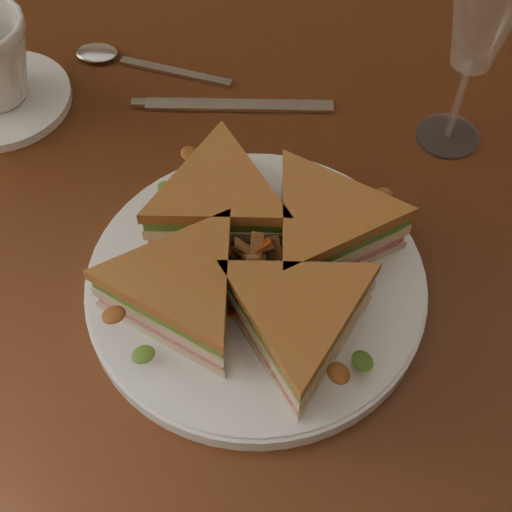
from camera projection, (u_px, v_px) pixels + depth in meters
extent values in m
plane|color=brown|center=(235.00, 466.00, 1.29)|extent=(6.00, 6.00, 0.00)
cube|color=#38190C|center=(216.00, 214.00, 0.70)|extent=(1.20, 0.80, 0.04)
cylinder|color=white|center=(256.00, 284.00, 0.62)|extent=(0.29, 0.29, 0.02)
cube|color=silver|center=(176.00, 73.00, 0.79)|extent=(0.13, 0.04, 0.00)
ellipsoid|color=silver|center=(97.00, 53.00, 0.80)|extent=(0.05, 0.03, 0.01)
cube|color=silver|center=(239.00, 106.00, 0.76)|extent=(0.20, 0.03, 0.00)
cube|color=silver|center=(155.00, 104.00, 0.76)|extent=(0.05, 0.01, 0.00)
cylinder|color=white|center=(447.00, 136.00, 0.73)|extent=(0.06, 0.06, 0.00)
cylinder|color=white|center=(458.00, 101.00, 0.69)|extent=(0.01, 0.01, 0.09)
cone|color=white|center=(484.00, 15.00, 0.61)|extent=(0.07, 0.07, 0.10)
cylinder|color=white|center=(0.00, 99.00, 0.76)|extent=(0.15, 0.15, 0.01)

